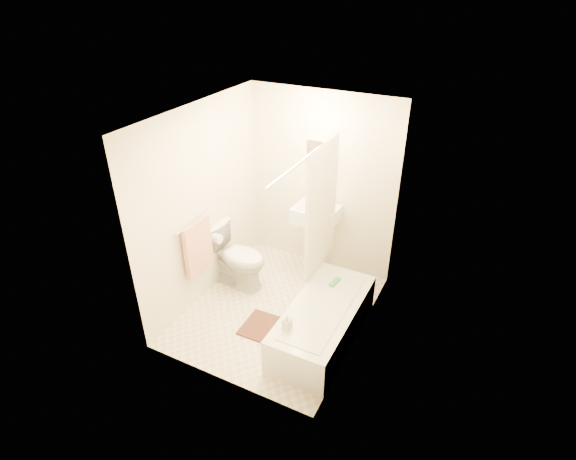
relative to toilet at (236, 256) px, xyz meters
The scene contains 17 objects.
floor 0.89m from the toilet, 18.47° to the right, with size 2.40×2.40×0.00m, color beige.
ceiling 2.14m from the toilet, 18.47° to the right, with size 2.40×2.40×0.00m, color white.
wall_back 1.45m from the toilet, 51.69° to the left, with size 2.00×0.02×2.40m, color beige.
wall_left 0.87m from the toilet, 134.94° to the right, with size 0.02×2.40×2.40m, color beige.
wall_right 1.94m from the toilet, ahead, with size 0.02×2.40×2.40m, color beige.
mirror 1.62m from the toilet, 51.10° to the left, with size 0.40×0.03×0.55m, color white.
curtain_rod 1.91m from the toilet, ahead, with size 0.03×0.03×1.70m, color silver.
shower_curtain 1.35m from the toilet, 13.37° to the left, with size 0.04×0.80×1.55m, color silver.
towel_bar 0.88m from the toilet, 112.76° to the right, with size 0.02×0.02×0.60m, color silver.
towel 0.65m from the toilet, 109.78° to the right, with size 0.06×0.45×0.66m, color #CC7266.
toilet_paper 0.37m from the toilet, 144.05° to the right, with size 0.12×0.12×0.11m, color white.
toilet is the anchor object (origin of this frame).
sink 1.08m from the toilet, 40.92° to the left, with size 0.55×0.44×1.08m, color white, non-canonical shape.
bathtub 1.49m from the toilet, 17.18° to the right, with size 0.68×1.56×0.44m, color white, non-canonical shape.
bath_mat 1.09m from the toilet, 36.55° to the right, with size 0.63×0.47×0.02m, color #4B221B.
soap_bottle 1.53m from the toilet, 37.37° to the right, with size 0.08×0.08×0.18m, color white.
scrub_brush 1.36m from the toilet, ahead, with size 0.05×0.18×0.04m, color green.
Camera 1 is at (2.02, -3.73, 3.60)m, focal length 28.00 mm.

